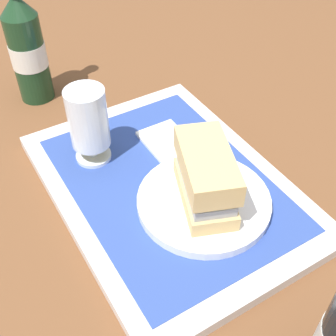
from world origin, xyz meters
TOP-DOWN VIEW (x-y plane):
  - ground_plane at (0.00, 0.00)m, footprint 3.00×3.00m
  - tray at (0.00, 0.00)m, footprint 0.44×0.32m
  - placemat at (0.00, 0.00)m, footprint 0.38×0.27m
  - plate at (-0.07, -0.02)m, footprint 0.19×0.19m
  - sandwich at (-0.06, -0.02)m, footprint 0.14×0.11m
  - beer_glass at (0.11, 0.07)m, footprint 0.06×0.06m
  - napkin_folded at (0.08, -0.05)m, footprint 0.09×0.07m
  - beer_bottle at (0.35, 0.09)m, footprint 0.07×0.07m

SIDE VIEW (x-z plane):
  - ground_plane at x=0.00m, z-range 0.00..0.00m
  - tray at x=0.00m, z-range 0.00..0.02m
  - placemat at x=0.00m, z-range 0.02..0.02m
  - napkin_folded at x=0.08m, z-range 0.02..0.03m
  - plate at x=-0.07m, z-range 0.02..0.04m
  - sandwich at x=-0.06m, z-range 0.04..0.12m
  - beer_glass at x=0.11m, z-range 0.03..0.16m
  - beer_bottle at x=0.35m, z-range -0.03..0.24m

